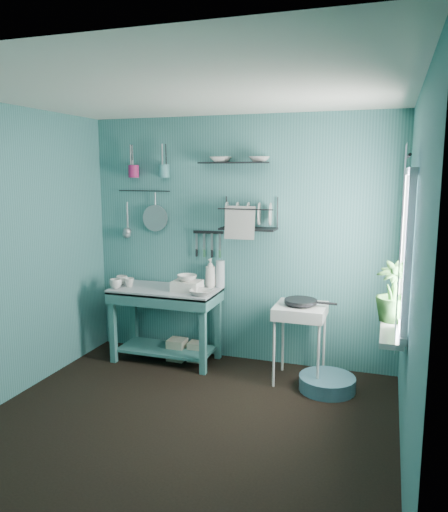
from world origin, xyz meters
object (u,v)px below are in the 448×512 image
(soap_bottle, at_px, (210,273))
(storage_tin_small, at_px, (196,351))
(work_counter, at_px, (166,325))
(dish_rack, at_px, (248,213))
(water_bottle, at_px, (220,274))
(wash_tub, at_px, (187,286))
(hotplate_stand, at_px, (300,343))
(mug_right, at_px, (122,280))
(storage_tin_large, at_px, (177,349))
(utensil_cup_teal, at_px, (164,171))
(potted_plant, at_px, (393,292))
(colander, at_px, (155,218))
(mug_mid, at_px, (129,283))
(mug_left, at_px, (116,284))
(utensil_cup_magenta, at_px, (134,171))
(frying_pan, at_px, (301,301))
(floor_basin, at_px, (327,383))

(soap_bottle, bearing_deg, storage_tin_small, -135.00)
(work_counter, height_order, dish_rack, dish_rack)
(water_bottle, bearing_deg, dish_rack, -7.64)
(wash_tub, bearing_deg, hotplate_stand, -3.29)
(mug_right, bearing_deg, storage_tin_large, 4.76)
(utensil_cup_teal, relative_size, potted_plant, 0.28)
(mug_right, height_order, storage_tin_small, mug_right)
(water_bottle, bearing_deg, storage_tin_small, -147.53)
(mug_right, bearing_deg, colander, 43.07)
(colander, bearing_deg, dish_rack, -4.36)
(mug_mid, height_order, hotplate_stand, mug_mid)
(mug_right, relative_size, utensil_cup_teal, 0.95)
(mug_mid, relative_size, dish_rack, 0.18)
(dish_rack, height_order, utensil_cup_teal, utensil_cup_teal)
(hotplate_stand, distance_m, storage_tin_small, 1.15)
(mug_right, height_order, utensil_cup_teal, utensil_cup_teal)
(storage_tin_small, bearing_deg, wash_tub, -116.57)
(water_bottle, distance_m, utensil_cup_teal, 1.21)
(mug_left, height_order, storage_tin_small, mug_left)
(soap_bottle, distance_m, utensil_cup_magenta, 1.35)
(wash_tub, xyz_separation_m, colander, (-0.47, 0.28, 0.64))
(wash_tub, xyz_separation_m, storage_tin_large, (-0.15, 0.07, -0.71))
(potted_plant, bearing_deg, mug_right, 166.14)
(utensil_cup_magenta, bearing_deg, utensil_cup_teal, 0.00)
(soap_bottle, height_order, storage_tin_small, soap_bottle)
(frying_pan, height_order, potted_plant, potted_plant)
(mug_right, height_order, floor_basin, mug_right)
(utensil_cup_teal, bearing_deg, wash_tub, -35.78)
(work_counter, bearing_deg, frying_pan, 6.01)
(water_bottle, bearing_deg, frying_pan, -19.09)
(mug_left, bearing_deg, storage_tin_large, 19.90)
(work_counter, xyz_separation_m, utensil_cup_magenta, (-0.45, 0.23, 1.57))
(dish_rack, height_order, storage_tin_large, dish_rack)
(dish_rack, distance_m, utensil_cup_magenta, 1.34)
(potted_plant, distance_m, storage_tin_large, 2.41)
(dish_rack, bearing_deg, storage_tin_large, -166.70)
(water_bottle, relative_size, floor_basin, 0.55)
(hotplate_stand, relative_size, floor_basin, 1.46)
(wash_tub, xyz_separation_m, floor_basin, (1.43, -0.19, -0.75))
(utensil_cup_teal, relative_size, storage_tin_small, 0.65)
(frying_pan, distance_m, utensil_cup_magenta, 2.22)
(mug_left, relative_size, frying_pan, 0.41)
(soap_bottle, relative_size, floor_basin, 0.59)
(water_bottle, xyz_separation_m, storage_tin_large, (-0.42, -0.17, -0.80))
(mug_left, distance_m, dish_rack, 1.53)
(dish_rack, relative_size, storage_tin_large, 2.50)
(wash_tub, bearing_deg, storage_tin_large, 154.98)
(frying_pan, distance_m, colander, 1.80)
(mug_left, height_order, floor_basin, mug_left)
(colander, xyz_separation_m, floor_basin, (1.91, -0.47, -1.39))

